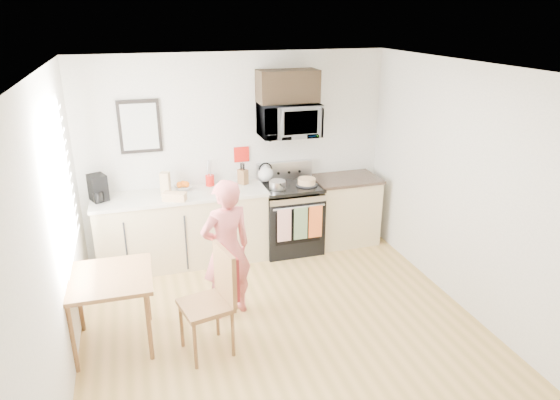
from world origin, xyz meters
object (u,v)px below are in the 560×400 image
object	(u,v)px
microwave	(289,120)
person	(226,249)
cake	(307,182)
chair	(219,286)
dining_table	(109,284)
range	(290,219)

from	to	relation	value
microwave	person	bearing A→B (deg)	-128.45
microwave	cake	world-z (taller)	microwave
cake	chair	bearing A→B (deg)	-129.97
microwave	cake	xyz separation A→B (m)	(0.19, -0.18, -0.79)
dining_table	cake	size ratio (longest dim) A/B	2.83
microwave	person	world-z (taller)	microwave
cake	microwave	bearing A→B (deg)	136.45
dining_table	cake	bearing A→B (deg)	30.14
person	cake	size ratio (longest dim) A/B	5.38
microwave	cake	bearing A→B (deg)	-43.55
range	chair	size ratio (longest dim) A/B	1.12
range	cake	world-z (taller)	range
person	dining_table	bearing A→B (deg)	-4.47
microwave	dining_table	distance (m)	3.00
person	chair	bearing A→B (deg)	57.24
chair	cake	distance (m)	2.34
dining_table	chair	bearing A→B (deg)	-18.97
range	dining_table	bearing A→B (deg)	-146.40
range	microwave	size ratio (longest dim) A/B	1.53
cake	dining_table	bearing A→B (deg)	-149.86
microwave	chair	distance (m)	2.59
chair	cake	world-z (taller)	chair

